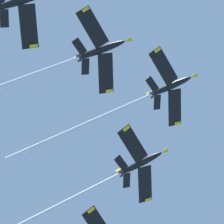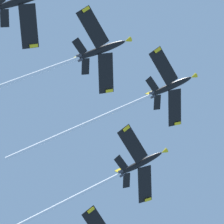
{
  "view_description": "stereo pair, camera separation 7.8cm",
  "coord_description": "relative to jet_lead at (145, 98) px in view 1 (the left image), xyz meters",
  "views": [
    {
      "loc": [
        27.55,
        -35.98,
        1.99
      ],
      "look_at": [
        -0.44,
        -20.1,
        113.31
      ],
      "focal_mm": 81.97,
      "sensor_mm": 36.0,
      "label": 1
    },
    {
      "loc": [
        27.51,
        -36.05,
        1.99
      ],
      "look_at": [
        -0.44,
        -20.1,
        113.31
      ],
      "focal_mm": 81.97,
      "sensor_mm": 36.0,
      "label": 2
    }
  ],
  "objects": [
    {
      "name": "jet_right_wing",
      "position": [
        -0.26,
        -20.18,
        -7.74
      ],
      "size": [
        35.43,
        35.29,
        25.52
      ],
      "color": "black"
    },
    {
      "name": "jet_left_wing",
      "position": [
        -19.27,
        1.4,
        -7.33
      ],
      "size": [
        38.97,
        37.89,
        28.43
      ],
      "color": "black"
    },
    {
      "name": "jet_lead",
      "position": [
        0.0,
        0.0,
        0.0
      ],
      "size": [
        34.64,
        33.89,
        24.89
      ],
      "color": "black"
    }
  ]
}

